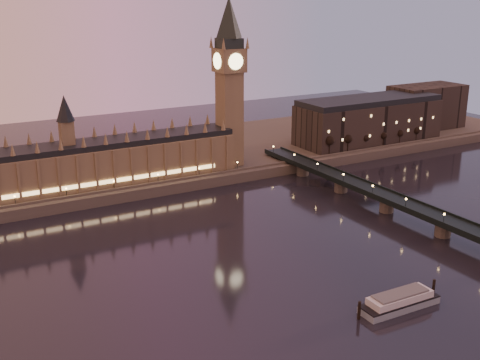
# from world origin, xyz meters

# --- Properties ---
(ground) EXTENTS (700.00, 700.00, 0.00)m
(ground) POSITION_xyz_m (0.00, 0.00, 0.00)
(ground) COLOR black
(ground) RESTS_ON ground
(far_embankment) EXTENTS (560.00, 130.00, 6.00)m
(far_embankment) POSITION_xyz_m (30.00, 165.00, 3.00)
(far_embankment) COLOR #423D35
(far_embankment) RESTS_ON ground
(palace_of_westminster) EXTENTS (180.00, 26.62, 52.00)m
(palace_of_westminster) POSITION_xyz_m (-40.12, 120.99, 21.71)
(palace_of_westminster) COLOR brown
(palace_of_westminster) RESTS_ON ground
(big_ben) EXTENTS (17.68, 17.68, 104.00)m
(big_ben) POSITION_xyz_m (53.99, 120.99, 63.95)
(big_ben) COLOR brown
(big_ben) RESTS_ON ground
(westminster_bridge) EXTENTS (13.20, 260.00, 15.30)m
(westminster_bridge) POSITION_xyz_m (91.61, 0.00, 5.52)
(westminster_bridge) COLOR black
(westminster_bridge) RESTS_ON ground
(city_block) EXTENTS (155.00, 45.00, 34.00)m
(city_block) POSITION_xyz_m (194.94, 130.93, 22.24)
(city_block) COLOR black
(city_block) RESTS_ON ground
(bare_tree_0) EXTENTS (5.37, 5.37, 10.91)m
(bare_tree_0) POSITION_xyz_m (122.65, 109.00, 14.12)
(bare_tree_0) COLOR black
(bare_tree_0) RESTS_ON ground
(bare_tree_1) EXTENTS (5.37, 5.37, 10.91)m
(bare_tree_1) POSITION_xyz_m (138.69, 109.00, 14.12)
(bare_tree_1) COLOR black
(bare_tree_1) RESTS_ON ground
(bare_tree_2) EXTENTS (5.37, 5.37, 10.91)m
(bare_tree_2) POSITION_xyz_m (154.72, 109.00, 14.12)
(bare_tree_2) COLOR black
(bare_tree_2) RESTS_ON ground
(bare_tree_3) EXTENTS (5.37, 5.37, 10.91)m
(bare_tree_3) POSITION_xyz_m (170.75, 109.00, 14.12)
(bare_tree_3) COLOR black
(bare_tree_3) RESTS_ON ground
(bare_tree_4) EXTENTS (5.37, 5.37, 10.91)m
(bare_tree_4) POSITION_xyz_m (186.79, 109.00, 14.12)
(bare_tree_4) COLOR black
(bare_tree_4) RESTS_ON ground
(bare_tree_5) EXTENTS (5.37, 5.37, 10.91)m
(bare_tree_5) POSITION_xyz_m (202.82, 109.00, 14.12)
(bare_tree_5) COLOR black
(bare_tree_5) RESTS_ON ground
(moored_barge) EXTENTS (36.64, 9.51, 6.72)m
(moored_barge) POSITION_xyz_m (25.97, -59.50, 2.84)
(moored_barge) COLOR gray
(moored_barge) RESTS_ON ground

